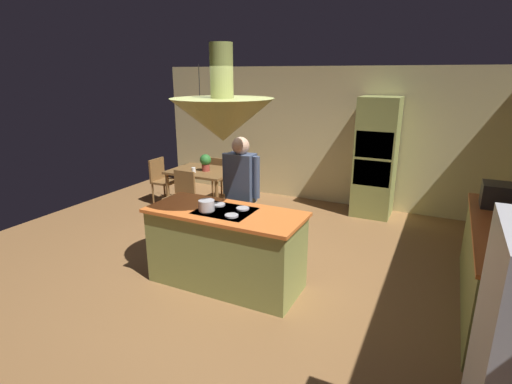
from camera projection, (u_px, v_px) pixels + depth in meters
The scene contains 16 objects.
ground at pixel (235, 276), 4.92m from camera, with size 8.16×8.16×0.00m, color olive.
wall_back at pixel (322, 136), 7.51m from camera, with size 6.80×0.10×2.55m, color beige.
kitchen_island at pixel (226, 248), 4.61m from camera, with size 1.83×0.78×0.95m.
counter_run_right at pixel (500, 269), 4.10m from camera, with size 0.73×2.43×0.93m.
oven_tower at pixel (376, 158), 6.77m from camera, with size 0.66×0.62×2.06m.
dining_table at pixel (203, 175), 7.08m from camera, with size 1.15×0.87×0.76m.
person_at_island at pixel (241, 191), 5.10m from camera, with size 0.53×0.22×1.67m.
range_hood at pixel (223, 117), 4.17m from camera, with size 1.10×1.10×1.00m.
pendant_light_over_table at pixel (200, 108), 6.73m from camera, with size 0.32×0.32×0.82m.
chair_facing_island at pixel (181, 193), 6.56m from camera, with size 0.40×0.40×0.87m.
chair_by_back_wall at pixel (222, 176), 7.69m from camera, with size 0.40×0.40×0.87m.
chair_at_corner at pixel (162, 178), 7.53m from camera, with size 0.40×0.40×0.87m.
potted_plant_on_table at pixel (206, 162), 6.95m from camera, with size 0.20×0.20×0.30m.
cup_on_table at pixel (194, 170), 6.87m from camera, with size 0.07×0.07×0.09m, color white.
microwave_on_counter at pixel (504, 196), 4.54m from camera, with size 0.46×0.36×0.28m, color #232326.
cooking_pot_on_cooktop at pixel (207, 205), 4.41m from camera, with size 0.18×0.18×0.12m, color #B2B2B7.
Camera 1 is at (2.18, -3.84, 2.43)m, focal length 27.63 mm.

